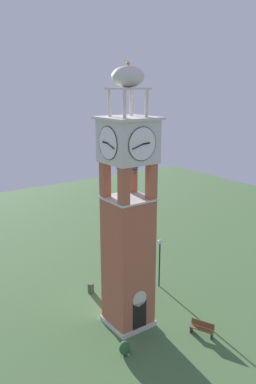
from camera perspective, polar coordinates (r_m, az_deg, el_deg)
name	(u,v)px	position (r m, az deg, el deg)	size (l,w,h in m)	color
ground	(128,322)	(28.83, 0.00, -18.71)	(80.00, 80.00, 0.00)	#476B3D
clock_tower	(128,224)	(25.43, 0.00, -4.73)	(3.28, 3.28, 17.57)	#AD5B42
park_bench	(202,328)	(27.90, 10.88, -19.13)	(1.07, 1.64, 0.95)	brown
lamp_post	(160,254)	(32.10, 4.70, -9.18)	(0.36, 0.36, 4.15)	black
trash_bin	(91,288)	(32.32, -5.51, -13.89)	(0.52, 0.52, 0.80)	#38513D
shrub_near_entry	(125,348)	(25.83, -0.51, -22.05)	(0.70, 0.70, 0.92)	#28562D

